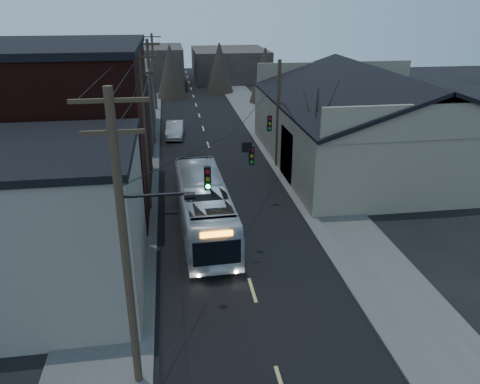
% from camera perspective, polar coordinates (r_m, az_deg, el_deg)
% --- Properties ---
extents(road_surface, '(9.00, 110.00, 0.02)m').
position_cam_1_polar(road_surface, '(42.35, -3.67, 5.01)').
color(road_surface, black).
rests_on(road_surface, ground).
extents(sidewalk_left, '(4.00, 110.00, 0.12)m').
position_cam_1_polar(sidewalk_left, '(42.32, -12.50, 4.57)').
color(sidewalk_left, '#474744').
rests_on(sidewalk_left, ground).
extents(sidewalk_right, '(4.00, 110.00, 0.12)m').
position_cam_1_polar(sidewalk_right, '(43.34, 4.95, 5.45)').
color(sidewalk_right, '#474744').
rests_on(sidewalk_right, ground).
extents(building_clapboard, '(8.00, 8.00, 7.00)m').
position_cam_1_polar(building_clapboard, '(22.08, -22.60, -3.97)').
color(building_clapboard, '#6F675D').
rests_on(building_clapboard, ground).
extents(building_brick, '(10.00, 12.00, 10.00)m').
position_cam_1_polar(building_brick, '(31.93, -20.50, 7.12)').
color(building_brick, black).
rests_on(building_brick, ground).
extents(building_left_far, '(9.00, 14.00, 7.00)m').
position_cam_1_polar(building_left_far, '(47.57, -16.13, 10.48)').
color(building_left_far, '#302C26').
rests_on(building_left_far, ground).
extents(warehouse, '(16.16, 20.60, 7.73)m').
position_cam_1_polar(warehouse, '(40.14, 15.88, 7.21)').
color(warehouse, gray).
rests_on(warehouse, ground).
extents(building_far_left, '(10.00, 12.00, 6.00)m').
position_cam_1_polar(building_far_left, '(75.94, -10.88, 14.77)').
color(building_far_left, '#302C26').
rests_on(building_far_left, ground).
extents(building_far_right, '(12.00, 14.00, 5.00)m').
position_cam_1_polar(building_far_right, '(81.57, -1.28, 15.30)').
color(building_far_right, '#302C26').
rests_on(building_far_right, ground).
extents(bare_tree, '(0.40, 0.40, 7.20)m').
position_cam_1_polar(bare_tree, '(33.10, 9.12, 6.25)').
color(bare_tree, black).
rests_on(bare_tree, ground).
extents(utility_lines, '(11.24, 45.28, 10.50)m').
position_cam_1_polar(utility_lines, '(35.27, -8.11, 9.59)').
color(utility_lines, '#382B1E').
rests_on(utility_lines, ground).
extents(bus, '(3.04, 11.42, 3.16)m').
position_cam_1_polar(bus, '(27.17, -4.46, -1.73)').
color(bus, silver).
rests_on(bus, ground).
extents(parked_car, '(1.91, 4.75, 1.53)m').
position_cam_1_polar(parked_car, '(46.94, -7.95, 7.55)').
color(parked_car, '#A0A3A7').
rests_on(parked_car, ground).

